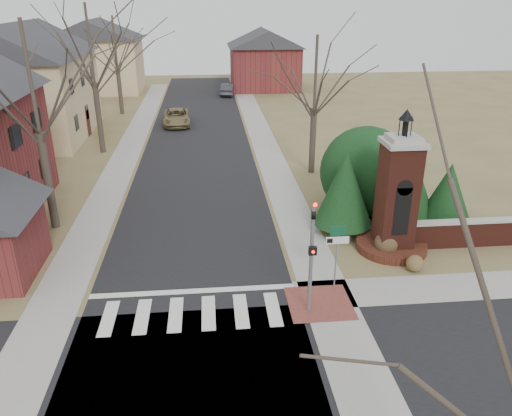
{
  "coord_description": "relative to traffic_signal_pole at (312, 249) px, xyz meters",
  "views": [
    {
      "loc": [
        0.86,
        -14.63,
        10.8
      ],
      "look_at": [
        2.86,
        6.0,
        1.89
      ],
      "focal_mm": 35.0,
      "sensor_mm": 36.0,
      "label": 1
    }
  ],
  "objects": [
    {
      "name": "crosswalk_zone",
      "position": [
        -4.3,
        0.23,
        -2.58
      ],
      "size": [
        8.0,
        2.2,
        0.02
      ],
      "primitive_type": "cube",
      "color": "silver",
      "rests_on": "ground"
    },
    {
      "name": "brick_garden_wall",
      "position": [
        9.2,
        4.43,
        -1.93
      ],
      "size": [
        7.5,
        0.5,
        1.3
      ],
      "color": "#502017",
      "rests_on": "ground"
    },
    {
      "name": "sidewalk_right_main",
      "position": [
        0.9,
        21.43,
        -2.58
      ],
      "size": [
        2.0,
        60.0,
        0.02
      ],
      "primitive_type": "cube",
      "color": "gray",
      "rests_on": "ground"
    },
    {
      "name": "curb_apron",
      "position": [
        0.5,
        0.43,
        -2.57
      ],
      "size": [
        2.4,
        2.4,
        0.02
      ],
      "primitive_type": "cube",
      "color": "brown",
      "rests_on": "ground"
    },
    {
      "name": "house_distant_left",
      "position": [
        -16.31,
        47.42,
        1.66
      ],
      "size": [
        10.8,
        8.8,
        8.53
      ],
      "color": "#CFBE8A",
      "rests_on": "ground"
    },
    {
      "name": "stop_bar",
      "position": [
        -4.3,
        1.73,
        -2.58
      ],
      "size": [
        8.0,
        0.35,
        0.02
      ],
      "primitive_type": "cube",
      "color": "silver",
      "rests_on": "ground"
    },
    {
      "name": "sign_post",
      "position": [
        1.29,
        1.41,
        -0.64
      ],
      "size": [
        0.9,
        0.07,
        2.75
      ],
      "color": "slate",
      "rests_on": "ground"
    },
    {
      "name": "cross_street",
      "position": [
        -4.3,
        -3.57,
        -2.58
      ],
      "size": [
        120.0,
        8.0,
        0.01
      ],
      "primitive_type": "cube",
      "color": "black",
      "rests_on": "ground"
    },
    {
      "name": "bare_tree_1",
      "position": [
        -11.3,
        21.43,
        5.44
      ],
      "size": [
        8.4,
        8.4,
        11.64
      ],
      "color": "#473D33",
      "rests_on": "ground"
    },
    {
      "name": "bare_tree_3",
      "position": [
        3.2,
        15.43,
        4.1
      ],
      "size": [
        7.0,
        7.0,
        9.7
      ],
      "color": "#473D33",
      "rests_on": "ground"
    },
    {
      "name": "distant_car",
      "position": [
        -1.02,
        43.21,
        -1.91
      ],
      "size": [
        2.06,
        4.26,
        1.35
      ],
      "primitive_type": "imported",
      "rotation": [
        0.0,
        0.0,
        2.98
      ],
      "color": "#34363C",
      "rests_on": "ground"
    },
    {
      "name": "dry_shrub_right",
      "position": [
        5.0,
        2.43,
        -2.22
      ],
      "size": [
        0.73,
        0.73,
        0.73
      ],
      "primitive_type": "sphere",
      "color": "brown",
      "rests_on": "ground"
    },
    {
      "name": "evergreen_near",
      "position": [
        2.9,
        6.43,
        -0.29
      ],
      "size": [
        2.8,
        2.8,
        4.1
      ],
      "color": "#473D33",
      "rests_on": "ground"
    },
    {
      "name": "bare_tree_2",
      "position": [
        -11.8,
        34.43,
        4.44
      ],
      "size": [
        7.35,
        7.35,
        10.19
      ],
      "color": "#473D33",
      "rests_on": "ground"
    },
    {
      "name": "evergreen_mid",
      "position": [
        6.2,
        7.63,
        0.01
      ],
      "size": [
        3.4,
        3.4,
        4.7
      ],
      "color": "#473D33",
      "rests_on": "ground"
    },
    {
      "name": "traffic_signal_pole",
      "position": [
        0.0,
        0.0,
        0.0
      ],
      "size": [
        0.28,
        0.41,
        4.5
      ],
      "color": "slate",
      "rests_on": "ground"
    },
    {
      "name": "bare_tree_0",
      "position": [
        -11.3,
        8.43,
        5.11
      ],
      "size": [
        8.05,
        8.05,
        11.15
      ],
      "color": "#473D33",
      "rests_on": "ground"
    },
    {
      "name": "main_street",
      "position": [
        -4.3,
        21.43,
        -2.58
      ],
      "size": [
        8.0,
        70.0,
        0.01
      ],
      "primitive_type": "cube",
      "color": "black",
      "rests_on": "ground"
    },
    {
      "name": "evergreen_mass",
      "position": [
        4.7,
        8.93,
        -0.19
      ],
      "size": [
        4.8,
        4.8,
        4.8
      ],
      "primitive_type": "sphere",
      "color": "black",
      "rests_on": "ground"
    },
    {
      "name": "brick_gate_monument",
      "position": [
        4.7,
        4.42,
        -0.42
      ],
      "size": [
        3.2,
        3.2,
        6.47
      ],
      "color": "#502017",
      "rests_on": "ground"
    },
    {
      "name": "house_stucco_left",
      "position": [
        -17.8,
        26.42,
        2.01
      ],
      "size": [
        9.8,
        12.8,
        9.28
      ],
      "color": "#CFBE8A",
      "rests_on": "ground"
    },
    {
      "name": "sidewalk_left",
      "position": [
        -9.5,
        21.43,
        -2.58
      ],
      "size": [
        2.0,
        60.0,
        0.02
      ],
      "primitive_type": "cube",
      "color": "gray",
      "rests_on": "ground"
    },
    {
      "name": "dry_shrub_left",
      "position": [
        4.3,
        4.03,
        -2.06
      ],
      "size": [
        1.06,
        1.06,
        1.06
      ],
      "primitive_type": "sphere",
      "color": "#4C3923",
      "rests_on": "ground"
    },
    {
      "name": "pickup_truck",
      "position": [
        -6.23,
        29.34,
        -1.89
      ],
      "size": [
        2.54,
        5.1,
        1.39
      ],
      "primitive_type": "imported",
      "rotation": [
        0.0,
        0.0,
        0.05
      ],
      "color": "olive",
      "rests_on": "ground"
    },
    {
      "name": "evergreen_far",
      "position": [
        8.2,
        6.63,
        -0.69
      ],
      "size": [
        2.4,
        2.4,
        3.3
      ],
      "color": "#473D33",
      "rests_on": "ground"
    },
    {
      "name": "ground",
      "position": [
        -4.3,
        -0.57,
        -2.59
      ],
      "size": [
        120.0,
        120.0,
        0.0
      ],
      "primitive_type": "plane",
      "color": "brown",
      "rests_on": "ground"
    },
    {
      "name": "house_distant_right",
      "position": [
        3.69,
        47.42,
        1.06
      ],
      "size": [
        8.8,
        8.8,
        7.3
      ],
      "color": "maroon",
      "rests_on": "ground"
    }
  ]
}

